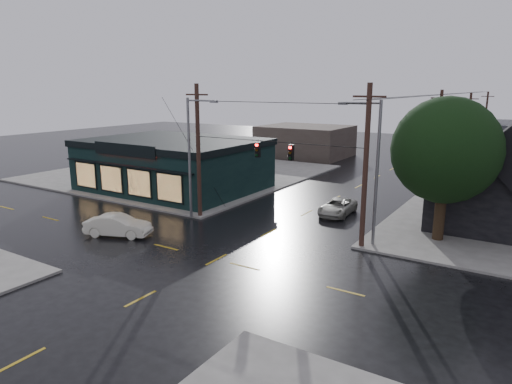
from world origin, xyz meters
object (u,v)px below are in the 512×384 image
Objects in this scene: utility_pole_ne at (361,248)px; sedan_cream at (118,226)px; corner_tree at (446,151)px; suv_silver at (338,207)px; utility_pole_nw at (200,217)px.

utility_pole_ne reaches higher than sedan_cream.
corner_tree is at bearing 45.90° from utility_pole_ne.
utility_pole_ne reaches higher than suv_silver.
utility_pole_nw is 6.83m from sedan_cream.
corner_tree reaches higher than utility_pole_nw.
corner_tree is at bearing -82.97° from sedan_cream.
utility_pole_ne is at bearing -59.06° from suv_silver.
sedan_cream is at bearing -131.72° from suv_silver.
utility_pole_nw and utility_pole_ne have the same top height.
utility_pole_nw is 13.00m from utility_pole_ne.
sedan_cream is at bearing -150.65° from corner_tree.
utility_pole_nw is 1.00× the size of utility_pole_ne.
corner_tree is 0.91× the size of utility_pole_ne.
corner_tree reaches higher than sedan_cream.
suv_silver is (10.55, 12.96, -0.11)m from sedan_cream.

